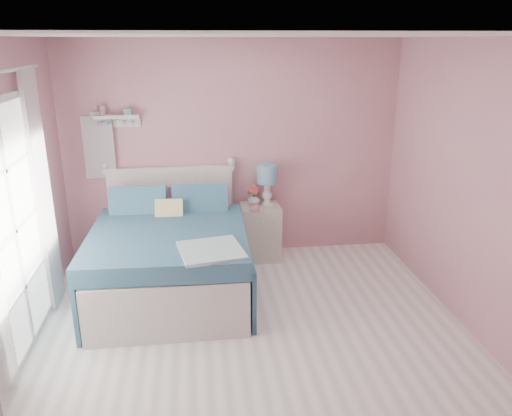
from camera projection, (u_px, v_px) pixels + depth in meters
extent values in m
plane|color=silver|center=(258.00, 354.00, 4.30)|extent=(4.50, 4.50, 0.00)
plane|color=#C37B8C|center=(233.00, 151.00, 5.99)|extent=(4.00, 0.00, 4.00)
plane|color=#C37B8C|center=(497.00, 202.00, 4.12)|extent=(0.00, 4.50, 4.50)
plane|color=white|center=(258.00, 36.00, 3.46)|extent=(4.50, 4.50, 0.00)
cube|color=silver|center=(171.00, 274.00, 5.30)|extent=(1.50, 1.94, 0.41)
cube|color=silver|center=(169.00, 250.00, 5.20)|extent=(1.43, 1.88, 0.16)
cube|color=silver|center=(172.00, 215.00, 6.09)|extent=(1.48, 0.07, 1.08)
cube|color=silver|center=(169.00, 169.00, 5.90)|extent=(1.54, 0.09, 0.06)
cube|color=silver|center=(167.00, 315.00, 4.38)|extent=(1.48, 0.06, 0.56)
cube|color=#346983|center=(168.00, 240.00, 5.01)|extent=(1.61, 1.68, 0.18)
cube|color=#C58097|center=(140.00, 206.00, 5.67)|extent=(0.69, 0.30, 0.43)
cube|color=#C58097|center=(200.00, 204.00, 5.75)|extent=(0.69, 0.30, 0.43)
cube|color=#CCBC59|center=(169.00, 213.00, 5.45)|extent=(0.31, 0.23, 0.31)
cube|color=beige|center=(260.00, 232.00, 6.11)|extent=(0.47, 0.43, 0.67)
cube|color=silver|center=(263.00, 222.00, 5.85)|extent=(0.41, 0.02, 0.16)
sphere|color=white|center=(263.00, 223.00, 5.83)|extent=(0.03, 0.03, 0.03)
cylinder|color=white|center=(267.00, 203.00, 6.05)|extent=(0.16, 0.16, 0.02)
cylinder|color=white|center=(267.00, 193.00, 6.01)|extent=(0.08, 0.08, 0.27)
cylinder|color=#71A4BD|center=(267.00, 174.00, 5.93)|extent=(0.25, 0.25, 0.23)
imported|color=silver|center=(254.00, 199.00, 6.00)|extent=(0.17, 0.17, 0.15)
imported|color=#D08B8F|center=(255.00, 208.00, 5.81)|extent=(0.12, 0.12, 0.08)
sphere|color=#E54E60|center=(254.00, 187.00, 5.95)|extent=(0.06, 0.06, 0.06)
sphere|color=#E54E60|center=(257.00, 190.00, 5.99)|extent=(0.06, 0.06, 0.06)
sphere|color=#E54E60|center=(250.00, 189.00, 5.97)|extent=(0.06, 0.06, 0.06)
sphere|color=#E54E60|center=(256.00, 192.00, 5.94)|extent=(0.06, 0.06, 0.06)
sphere|color=#E54E60|center=(251.00, 192.00, 5.94)|extent=(0.06, 0.06, 0.06)
cube|color=silver|center=(117.00, 116.00, 5.61)|extent=(0.50, 0.14, 0.04)
cube|color=silver|center=(118.00, 122.00, 5.69)|extent=(0.50, 0.03, 0.12)
cylinder|color=#D18C99|center=(103.00, 110.00, 5.57)|extent=(0.06, 0.06, 0.10)
cube|color=#71A4BD|center=(127.00, 112.00, 5.61)|extent=(0.08, 0.06, 0.07)
cube|color=white|center=(99.00, 147.00, 5.71)|extent=(0.34, 0.03, 0.72)
cube|color=silver|center=(32.00, 341.00, 4.43)|extent=(0.04, 1.32, 0.06)
cube|color=silver|center=(36.00, 210.00, 4.69)|extent=(0.04, 0.06, 2.10)
cube|color=white|center=(14.00, 232.00, 4.09)|extent=(0.02, 1.20, 2.04)
cube|color=white|center=(43.00, 193.00, 4.76)|extent=(0.04, 0.40, 2.32)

